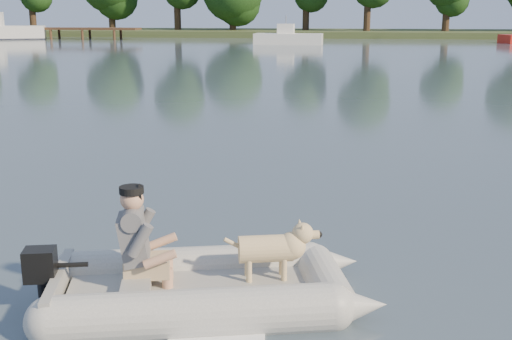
# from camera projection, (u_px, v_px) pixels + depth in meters

# --- Properties ---
(water) EXTENTS (160.00, 160.00, 0.00)m
(water) POSITION_uv_depth(u_px,v_px,m) (188.00, 298.00, 6.12)
(water) COLOR #50606C
(water) RESTS_ON ground
(shore_bank) EXTENTS (160.00, 12.00, 0.70)m
(shore_bank) POSITION_uv_depth(u_px,v_px,m) (329.00, 34.00, 65.67)
(shore_bank) COLOR #47512D
(shore_bank) RESTS_ON water
(dock) EXTENTS (18.00, 2.00, 1.04)m
(dock) POSITION_uv_depth(u_px,v_px,m) (45.00, 33.00, 59.30)
(dock) COLOR #4C331E
(dock) RESTS_ON water
(dinghy) EXTENTS (4.92, 4.11, 1.24)m
(dinghy) POSITION_uv_depth(u_px,v_px,m) (204.00, 252.00, 5.88)
(dinghy) COLOR #9C9C97
(dinghy) RESTS_ON water
(man) EXTENTS (0.76, 0.69, 0.95)m
(man) POSITION_uv_depth(u_px,v_px,m) (136.00, 235.00, 5.82)
(man) COLOR #5A5B5F
(man) RESTS_ON dinghy
(dog) EXTENTS (0.87, 0.48, 0.55)m
(dog) POSITION_uv_depth(u_px,v_px,m) (266.00, 253.00, 6.00)
(dog) COLOR tan
(dog) RESTS_ON dinghy
(outboard_motor) EXTENTS (0.42, 0.34, 0.70)m
(outboard_motor) POSITION_uv_depth(u_px,v_px,m) (42.00, 283.00, 5.78)
(outboard_motor) COLOR black
(outboard_motor) RESTS_ON dinghy
(motorboat) EXTENTS (5.55, 2.30, 2.32)m
(motorboat) POSITION_uv_depth(u_px,v_px,m) (289.00, 31.00, 49.86)
(motorboat) COLOR white
(motorboat) RESTS_ON water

